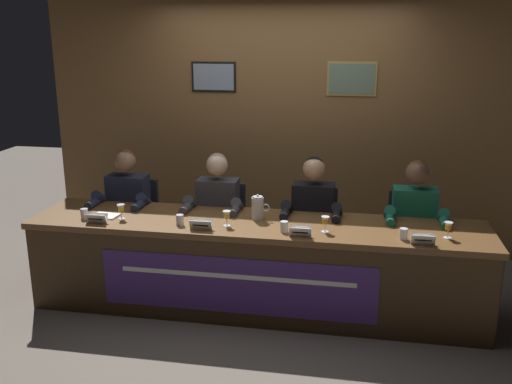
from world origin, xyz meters
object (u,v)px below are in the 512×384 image
Objects in this scene: chair_far_right at (410,245)px; juice_glass_far_left at (121,209)px; panelist_center_left at (216,211)px; chair_center_right at (313,239)px; water_cup_far_right at (403,234)px; water_pitcher_central at (258,208)px; nameplate_far_left at (96,218)px; chair_center_left at (222,233)px; water_cup_center_left at (180,220)px; nameplate_center_right at (300,232)px; chair_far_left at (135,228)px; nameplate_center_left at (201,225)px; nameplate_far_right at (423,240)px; water_cup_far_left at (84,214)px; panelist_center_right at (312,217)px; juice_glass_center_right at (325,221)px; juice_glass_center_left at (227,216)px; juice_glass_far_right at (448,227)px; document_stack_far_left at (106,216)px; panelist_far_right at (414,222)px; water_cup_center_right at (284,227)px; panelist_far_left at (125,206)px; conference_table at (253,254)px.

juice_glass_far_left is at bearing -163.92° from chair_far_right.
chair_center_right is (0.85, 0.20, -0.28)m from panelist_center_left.
water_cup_far_right is 1.18m from water_pitcher_central.
chair_center_left is (0.83, 0.82, -0.37)m from nameplate_far_left.
nameplate_center_right is (0.97, -0.10, 0.00)m from water_cup_center_left.
nameplate_center_right is (1.66, -0.85, 0.37)m from chair_far_left.
chair_far_right reaches higher than water_cup_center_left.
chair_far_right reaches higher than nameplate_center_left.
nameplate_far_right is at bearing -1.16° from nameplate_center_left.
water_pitcher_central is (-1.14, 0.28, 0.06)m from water_cup_far_right.
water_pitcher_central is at bearing 9.88° from water_cup_far_left.
juice_glass_center_right is (0.14, -0.51, 0.14)m from panelist_center_right.
juice_glass_center_left is 1.00× the size of juice_glass_center_right.
chair_far_left is at bearing 153.00° from nameplate_center_right.
juice_glass_far_left is at bearing 179.26° from juice_glass_center_right.
chair_far_left is 2.54m from chair_far_right.
panelist_center_right is 9.74× the size of juice_glass_far_right.
chair_far_left is 1.00× the size of chair_center_left.
document_stack_far_left is at bearing -142.22° from chair_center_left.
juice_glass_far_left is 0.56× the size of document_stack_far_left.
chair_center_right reaches higher than nameplate_far_left.
nameplate_center_left is at bearing -134.60° from chair_center_right.
water_pitcher_central is (1.10, 0.20, 0.01)m from juice_glass_far_left.
chair_center_left is at bearing 92.69° from nameplate_center_left.
nameplate_far_left is 0.18m from document_stack_far_left.
panelist_far_right is (0.85, 0.00, 0.00)m from panelist_center_right.
water_cup_far_right is 2.40m from document_stack_far_left.
juice_glass_far_left is 1.46× the size of water_cup_center_left.
juice_glass_center_right is (1.14, 0.04, 0.05)m from water_cup_center_left.
water_cup_far_left is 1.27m from chair_center_left.
water_cup_center_right is at bearing -176.21° from juice_glass_far_right.
juice_glass_far_left is 0.31m from water_cup_far_left.
panelist_center_left is 0.53m from water_pitcher_central.
juice_glass_center_right is at bearing -74.74° from panelist_center_right.
panelist_far_left is 5.75× the size of water_pitcher_central.
juice_glass_center_right is at bearing -21.15° from water_pitcher_central.
chair_far_right reaches higher than water_cup_far_left.
chair_center_left is 1.70m from chair_far_right.
document_stack_far_left is at bearing 175.64° from water_cup_center_right.
panelist_far_right reaches higher than water_cup_center_right.
juice_glass_center_left is 0.14× the size of chair_center_right.
juice_glass_center_left is 0.10× the size of panelist_far_right.
panelist_center_right is 5.75× the size of water_pitcher_central.
juice_glass_far_right reaches higher than conference_table.
water_cup_center_right is at bearing -3.24° from juice_glass_far_left.
water_cup_far_right is (2.39, 0.06, -0.00)m from nameplate_far_left.
water_cup_far_left is at bearing 179.12° from water_cup_center_left.
panelist_far_right is (2.52, 0.62, -0.09)m from nameplate_far_left.
nameplate_center_left is 1.21m from chair_center_right.
chair_far_left is 2.57m from panelist_far_right.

